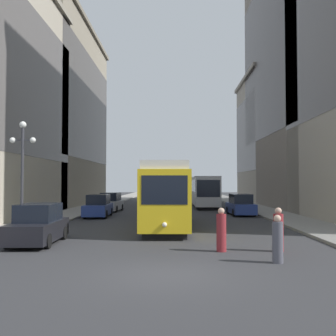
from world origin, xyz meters
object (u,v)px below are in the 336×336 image
at_px(transit_bus, 204,190).
at_px(pedestrian_on_sidewalk, 278,241).
at_px(parked_car_left_far, 111,203).
at_px(pedestrian_crossing_near, 278,231).
at_px(lamp_post_left_near, 22,160).
at_px(parked_car_left_mid, 38,225).
at_px(parked_car_left_near, 98,206).
at_px(streetcar, 166,194).
at_px(pedestrian_crossing_far, 221,231).
at_px(parked_car_right_far, 240,205).

bearing_deg(transit_bus, pedestrian_on_sidewalk, -89.27).
relative_size(parked_car_left_far, pedestrian_crossing_near, 2.52).
distance_m(pedestrian_crossing_near, lamp_post_left_near, 13.61).
bearing_deg(lamp_post_left_near, pedestrian_crossing_near, -20.69).
bearing_deg(parked_car_left_mid, parked_car_left_far, 87.99).
relative_size(parked_car_left_near, parked_car_left_mid, 1.10).
height_order(parked_car_left_mid, pedestrian_on_sidewalk, parked_car_left_mid).
height_order(streetcar, parked_car_left_mid, streetcar).
bearing_deg(parked_car_left_near, pedestrian_crossing_near, -58.21).
bearing_deg(transit_bus, pedestrian_crossing_near, -87.96).
bearing_deg(pedestrian_crossing_far, transit_bus, 134.44).
distance_m(parked_car_right_far, pedestrian_on_sidewalk, 19.97).
bearing_deg(streetcar, parked_car_right_far, 54.35).
bearing_deg(pedestrian_crossing_near, pedestrian_crossing_far, -107.80).
relative_size(streetcar, transit_bus, 1.09).
height_order(parked_car_left_near, pedestrian_crossing_far, parked_car_left_near).
distance_m(streetcar, pedestrian_crossing_near, 10.01).
distance_m(streetcar, parked_car_right_far, 10.92).
bearing_deg(pedestrian_on_sidewalk, lamp_post_left_near, 11.33).
bearing_deg(transit_bus, parked_car_left_near, -127.23).
distance_m(parked_car_left_near, pedestrian_crossing_far, 17.81).
bearing_deg(transit_bus, parked_car_left_far, -145.66).
height_order(parked_car_left_near, parked_car_right_far, same).
distance_m(parked_car_right_far, parked_car_left_far, 12.60).
bearing_deg(pedestrian_on_sidewalk, pedestrian_crossing_near, -63.61).
xyz_separation_m(parked_car_left_far, pedestrian_crossing_far, (8.15, -21.86, -0.02)).
bearing_deg(parked_car_right_far, lamp_post_left_near, 40.91).
bearing_deg(parked_car_left_far, streetcar, -63.28).
xyz_separation_m(streetcar, parked_car_left_mid, (-5.69, -6.87, -1.26)).
height_order(streetcar, parked_car_right_far, streetcar).
relative_size(pedestrian_on_sidewalk, lamp_post_left_near, 0.28).
bearing_deg(pedestrian_on_sidewalk, parked_car_right_far, -53.94).
xyz_separation_m(transit_bus, parked_car_left_far, (-9.58, -6.49, -1.10)).
relative_size(pedestrian_crossing_near, lamp_post_left_near, 0.30).
relative_size(parked_car_left_near, parked_car_left_far, 1.08).
bearing_deg(pedestrian_crossing_near, lamp_post_left_near, -129.95).
relative_size(parked_car_left_mid, parked_car_right_far, 0.93).
bearing_deg(transit_bus, parked_car_right_far, -77.66).
bearing_deg(pedestrian_crossing_far, pedestrian_on_sidewalk, -5.08).
bearing_deg(lamp_post_left_near, parked_car_right_far, 43.15).
xyz_separation_m(streetcar, parked_car_left_near, (-5.69, 7.08, -1.26)).
distance_m(pedestrian_crossing_near, pedestrian_crossing_far, 2.33).
bearing_deg(parked_car_right_far, pedestrian_on_sidewalk, 81.92).
xyz_separation_m(pedestrian_crossing_near, pedestrian_on_sidewalk, (-0.63, -2.26, -0.05)).
bearing_deg(parked_car_right_far, pedestrian_crossing_far, 75.84).
relative_size(parked_car_left_near, lamp_post_left_near, 0.82).
height_order(pedestrian_crossing_far, pedestrian_on_sidewalk, pedestrian_crossing_far).
height_order(parked_car_left_far, pedestrian_on_sidewalk, parked_car_left_far).
bearing_deg(pedestrian_crossing_near, transit_bus, 162.56).
xyz_separation_m(parked_car_left_mid, pedestrian_crossing_far, (8.16, -1.89, -0.02)).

